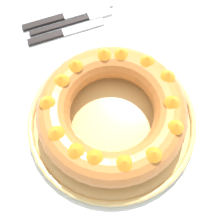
# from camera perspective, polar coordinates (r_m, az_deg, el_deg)

# --- Properties ---
(ground_plane) EXTENTS (8.00, 8.00, 0.00)m
(ground_plane) POSITION_cam_1_polar(r_m,az_deg,el_deg) (1.38, -1.03, -13.36)
(ground_plane) COLOR gray
(dining_table) EXTENTS (1.21, 1.22, 0.76)m
(dining_table) POSITION_cam_1_polar(r_m,az_deg,el_deg) (0.73, -1.90, -3.57)
(dining_table) COLOR silver
(dining_table) RESTS_ON ground_plane
(serving_dish) EXTENTS (0.34, 0.34, 0.02)m
(serving_dish) POSITION_cam_1_polar(r_m,az_deg,el_deg) (0.64, 0.00, -1.53)
(serving_dish) COLOR tan
(serving_dish) RESTS_ON dining_table
(bundt_cake) EXTENTS (0.29, 0.29, 0.08)m
(bundt_cake) POSITION_cam_1_polar(r_m,az_deg,el_deg) (0.60, 0.00, 0.06)
(bundt_cake) COLOR #C67538
(bundt_cake) RESTS_ON serving_dish
(fork) EXTENTS (0.02, 0.20, 0.01)m
(fork) POSITION_cam_1_polar(r_m,az_deg,el_deg) (0.78, -6.36, 16.32)
(fork) COLOR black
(fork) RESTS_ON dining_table
(serving_knife) EXTENTS (0.02, 0.23, 0.01)m
(serving_knife) POSITION_cam_1_polar(r_m,az_deg,el_deg) (0.79, -9.11, 16.76)
(serving_knife) COLOR black
(serving_knife) RESTS_ON dining_table
(cake_knife) EXTENTS (0.02, 0.18, 0.01)m
(cake_knife) POSITION_cam_1_polar(r_m,az_deg,el_deg) (0.76, -9.25, 14.01)
(cake_knife) COLOR black
(cake_knife) RESTS_ON dining_table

